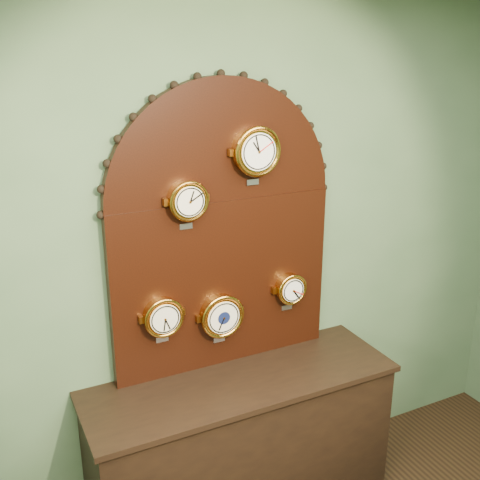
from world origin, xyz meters
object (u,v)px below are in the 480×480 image
hygrometer (163,317)px  barometer (221,316)px  tide_clock (290,288)px  display_board (222,220)px  arabic_clock (256,151)px  shop_counter (242,448)px  roman_clock (188,200)px

hygrometer → barometer: bearing=-0.2°
barometer → hygrometer: bearing=179.8°
tide_clock → display_board: bearing=170.1°
tide_clock → arabic_clock: bearing=-179.5°
barometer → tide_clock: size_ratio=1.26×
display_board → tide_clock: 0.57m
display_board → hygrometer: (-0.36, -0.07, -0.43)m
shop_counter → hygrometer: bearing=156.7°
display_board → hygrometer: size_ratio=5.94×
shop_counter → display_board: bearing=90.0°
shop_counter → hygrometer: (-0.36, 0.15, 0.79)m
arabic_clock → barometer: arabic_clock is taller
barometer → tide_clock: tide_clock is taller
display_board → arabic_clock: size_ratio=5.11×
arabic_clock → shop_counter: bearing=-135.0°
shop_counter → barometer: bearing=105.4°
shop_counter → arabic_clock: bearing=45.0°
arabic_clock → hygrometer: arabic_clock is taller
hygrometer → shop_counter: bearing=-23.3°
shop_counter → display_board: 1.25m
roman_clock → barometer: 0.66m
shop_counter → display_board: (0.00, 0.22, 1.23)m
shop_counter → tide_clock: 0.90m
roman_clock → shop_counter: bearing=-36.4°
hygrometer → tide_clock: hygrometer is taller
roman_clock → arabic_clock: 0.42m
display_board → roman_clock: 0.26m
shop_counter → display_board: display_board is taller
shop_counter → roman_clock: (-0.21, 0.15, 1.37)m
roman_clock → hygrometer: bearing=-179.9°
shop_counter → roman_clock: 1.39m
arabic_clock → hygrometer: bearing=179.9°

